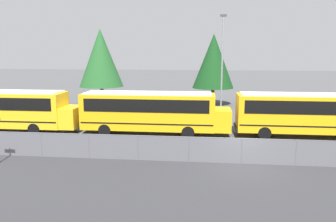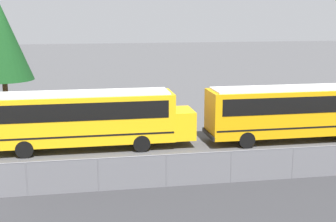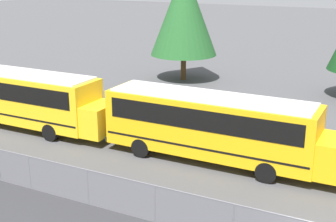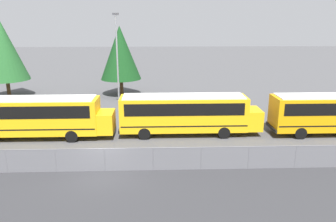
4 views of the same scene
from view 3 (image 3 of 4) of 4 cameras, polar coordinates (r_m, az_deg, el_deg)
The scene contains 3 objects.
school_bus_1 at distance 28.57m, azimuth -17.39°, elevation 1.86°, with size 11.64×2.50×3.32m.
school_bus_2 at distance 22.43m, azimuth 5.66°, elevation -1.54°, with size 11.64×2.50×3.32m.
tree_0 at distance 38.59m, azimuth 1.96°, elevation 12.05°, with size 5.44×5.44×9.22m.
Camera 3 is at (1.37, -13.52, 9.14)m, focal length 50.00 mm.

